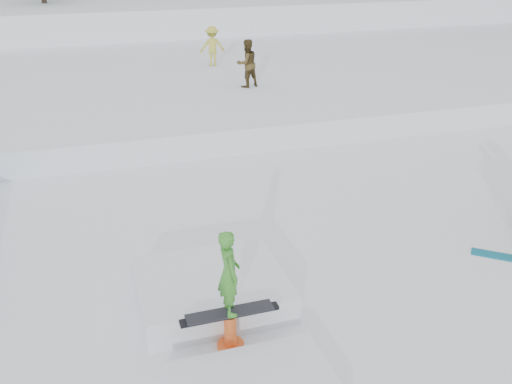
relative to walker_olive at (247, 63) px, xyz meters
name	(u,v)px	position (x,y,z in m)	size (l,w,h in m)	color
ground	(263,291)	(-3.34, -11.96, -1.68)	(120.00, 120.00, 0.00)	white
snow_berm	(114,18)	(-3.34, 18.04, -0.48)	(60.00, 14.00, 2.40)	white
snow_midrise	(145,80)	(-3.34, 4.04, -1.28)	(50.00, 18.00, 0.80)	white
walker_olive	(247,63)	(0.00, 0.00, 0.00)	(0.86, 0.67, 1.77)	#453518
walker_ygreen	(212,46)	(-0.33, 4.11, -0.04)	(1.09, 0.63, 1.69)	gold
loose_board_teal	(507,257)	(1.83, -12.38, -1.67)	(1.40, 0.28, 0.03)	#0D5E78
jib_rail_feature	(221,311)	(-4.34, -12.73, -1.38)	(2.60, 4.40, 2.11)	white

